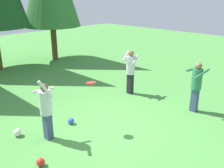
# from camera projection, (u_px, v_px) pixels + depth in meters

# --- Properties ---
(ground_plane) EXTENTS (40.00, 40.00, 0.00)m
(ground_plane) POSITION_uv_depth(u_px,v_px,m) (113.00, 128.00, 7.73)
(ground_plane) COLOR #4C9342
(person_thrower) EXTENTS (0.62, 0.62, 1.81)m
(person_thrower) POSITION_uv_depth(u_px,v_px,m) (46.00, 107.00, 6.87)
(person_thrower) COLOR #38476B
(person_thrower) RESTS_ON ground_plane
(person_catcher) EXTENTS (0.74, 0.69, 1.73)m
(person_catcher) POSITION_uv_depth(u_px,v_px,m) (196.00, 83.00, 8.52)
(person_catcher) COLOR #38476B
(person_catcher) RESTS_ON ground_plane
(person_bystander) EXTENTS (0.71, 0.65, 1.77)m
(person_bystander) POSITION_uv_depth(u_px,v_px,m) (131.00, 68.00, 10.08)
(person_bystander) COLOR black
(person_bystander) RESTS_ON ground_plane
(frisbee) EXTENTS (0.28, 0.28, 0.05)m
(frisbee) POSITION_uv_depth(u_px,v_px,m) (91.00, 83.00, 7.20)
(frisbee) COLOR red
(ball_red) EXTENTS (0.20, 0.20, 0.20)m
(ball_red) POSITION_uv_depth(u_px,v_px,m) (41.00, 162.00, 6.02)
(ball_red) COLOR red
(ball_red) RESTS_ON ground_plane
(ball_blue) EXTENTS (0.20, 0.20, 0.20)m
(ball_blue) POSITION_uv_depth(u_px,v_px,m) (71.00, 121.00, 7.95)
(ball_blue) COLOR blue
(ball_blue) RESTS_ON ground_plane
(ball_white) EXTENTS (0.23, 0.23, 0.23)m
(ball_white) POSITION_uv_depth(u_px,v_px,m) (17.00, 132.00, 7.27)
(ball_white) COLOR white
(ball_white) RESTS_ON ground_plane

